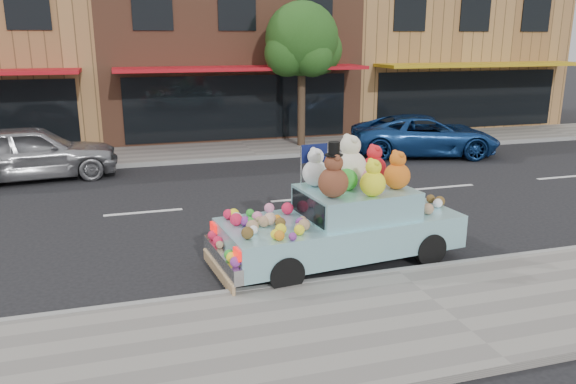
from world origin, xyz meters
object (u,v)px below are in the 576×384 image
object	(u,v)px
car_silver	(32,152)
art_car	(342,218)
car_blue	(425,135)
street_tree	(302,45)

from	to	relation	value
car_silver	art_car	xyz separation A→B (m)	(6.20, -8.25, 0.02)
art_car	car_blue	bearing A→B (deg)	45.70
car_silver	car_blue	xyz separation A→B (m)	(12.55, -0.15, -0.10)
street_tree	car_blue	world-z (taller)	street_tree
street_tree	art_car	world-z (taller)	street_tree
street_tree	car_silver	xyz separation A→B (m)	(-8.88, -2.37, -2.90)
car_blue	art_car	size ratio (longest dim) A/B	1.08
car_blue	art_car	xyz separation A→B (m)	(-6.35, -8.10, 0.12)
car_silver	street_tree	bearing A→B (deg)	-81.33
street_tree	car_silver	distance (m)	9.64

